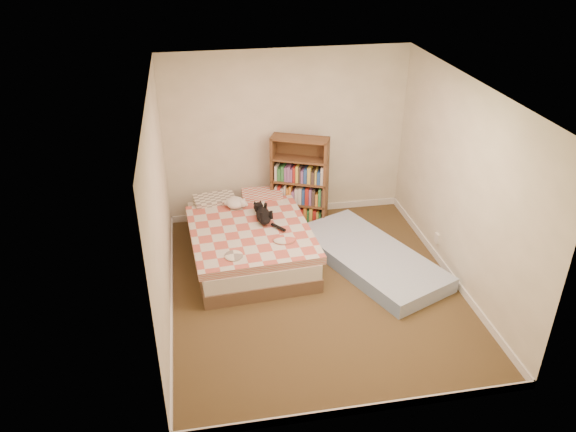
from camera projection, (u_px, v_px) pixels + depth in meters
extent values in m
cube|color=#47341E|center=(315.00, 288.00, 6.94)|extent=(3.50, 4.00, 0.01)
cube|color=white|center=(321.00, 89.00, 5.74)|extent=(3.50, 4.00, 0.01)
cube|color=beige|center=(287.00, 136.00, 8.06)|extent=(3.50, 0.01, 2.50)
cube|color=beige|center=(371.00, 307.00, 4.61)|extent=(3.50, 0.01, 2.50)
cube|color=beige|center=(160.00, 211.00, 6.07)|extent=(0.01, 4.00, 2.50)
cube|color=beige|center=(462.00, 186.00, 6.61)|extent=(0.01, 4.00, 2.50)
cube|color=white|center=(287.00, 210.00, 8.63)|extent=(3.50, 0.02, 0.10)
cube|color=white|center=(362.00, 409.00, 5.20)|extent=(3.50, 0.02, 0.10)
cube|color=white|center=(172.00, 300.00, 6.65)|extent=(0.02, 4.00, 0.10)
cube|color=white|center=(447.00, 271.00, 7.19)|extent=(0.02, 4.00, 0.10)
cube|color=white|center=(437.00, 238.00, 7.41)|extent=(0.03, 0.09, 0.13)
cube|color=brown|center=(249.00, 250.00, 7.54)|extent=(1.58, 2.16, 0.19)
cube|color=silver|center=(249.00, 238.00, 7.44)|extent=(1.55, 2.12, 0.21)
cube|color=#C55949|center=(249.00, 228.00, 7.37)|extent=(1.63, 1.79, 0.10)
cube|color=gray|center=(218.00, 201.00, 7.97)|extent=(0.59, 0.40, 0.16)
cube|color=#C55949|center=(266.00, 197.00, 8.07)|extent=(0.59, 0.40, 0.16)
cube|color=#4F371B|center=(273.00, 184.00, 8.01)|extent=(0.14, 0.26, 1.35)
cube|color=#4F371B|center=(325.00, 180.00, 8.13)|extent=(0.14, 0.26, 1.35)
cube|color=#4F371B|center=(298.00, 178.00, 8.18)|extent=(0.75, 0.34, 1.35)
cube|color=#4F371B|center=(299.00, 221.00, 8.39)|extent=(0.85, 0.57, 0.03)
cube|color=#4F371B|center=(300.00, 181.00, 8.07)|extent=(0.85, 0.57, 0.03)
cube|color=#4F371B|center=(300.00, 139.00, 7.76)|extent=(0.85, 0.57, 0.03)
cube|color=#7EA1D2|center=(370.00, 257.00, 7.38)|extent=(1.73, 2.35, 0.19)
ellipsoid|color=black|center=(263.00, 216.00, 7.40)|extent=(0.25, 0.46, 0.14)
sphere|color=black|center=(261.00, 207.00, 7.59)|extent=(0.15, 0.15, 0.13)
cone|color=black|center=(258.00, 202.00, 7.59)|extent=(0.05, 0.05, 0.05)
cone|color=black|center=(263.00, 201.00, 7.61)|extent=(0.05, 0.05, 0.05)
cylinder|color=black|center=(275.00, 228.00, 7.18)|extent=(0.08, 0.25, 0.05)
ellipsoid|color=white|center=(235.00, 203.00, 7.73)|extent=(0.31, 0.33, 0.14)
sphere|color=white|center=(242.00, 204.00, 7.66)|extent=(0.13, 0.13, 0.11)
sphere|color=white|center=(245.00, 206.00, 7.64)|extent=(0.06, 0.06, 0.05)
sphere|color=white|center=(227.00, 203.00, 7.77)|extent=(0.07, 0.07, 0.06)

